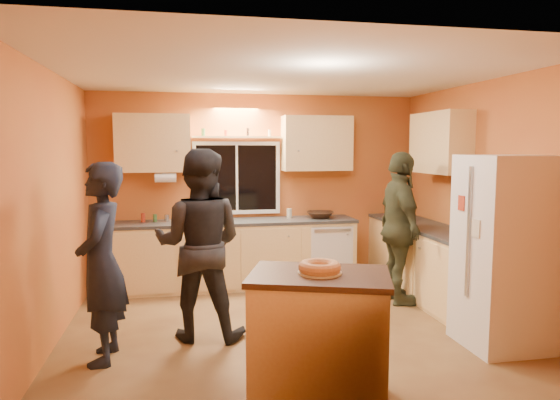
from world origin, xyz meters
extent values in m
plane|color=brown|center=(0.00, 0.00, 0.00)|extent=(4.50, 4.50, 0.00)
cube|color=#C47732|center=(0.00, 2.00, 1.30)|extent=(4.50, 0.04, 2.60)
cube|color=#C47732|center=(0.00, -2.00, 1.30)|extent=(4.50, 0.04, 2.60)
cube|color=#C47732|center=(-2.25, 0.00, 1.30)|extent=(0.04, 4.00, 2.60)
cube|color=#C47732|center=(2.25, 0.00, 1.30)|extent=(0.04, 4.00, 2.60)
cube|color=white|center=(0.00, 0.00, 2.60)|extent=(4.50, 4.00, 0.02)
cube|color=black|center=(-0.30, 1.99, 1.45)|extent=(1.10, 0.02, 0.90)
cube|color=white|center=(-0.30, 1.97, 1.45)|extent=(1.20, 0.04, 1.00)
cube|color=#E2B776|center=(-1.40, 1.83, 1.92)|extent=(0.95, 0.33, 0.75)
cube|color=#E2B776|center=(0.80, 1.83, 1.92)|extent=(0.95, 0.33, 0.75)
cube|color=#E2B776|center=(2.08, 0.80, 1.92)|extent=(0.33, 1.00, 0.75)
cylinder|color=silver|center=(-1.25, 1.72, 1.48)|extent=(0.27, 0.12, 0.12)
cube|color=#E2B776|center=(-0.35, 1.70, 0.43)|extent=(3.20, 0.60, 0.86)
cube|color=#282B2D|center=(-0.35, 1.70, 0.88)|extent=(3.24, 0.62, 0.04)
cube|color=#E2B776|center=(1.95, 1.70, 0.43)|extent=(0.60, 0.60, 0.86)
cube|color=#282B2D|center=(1.95, 1.70, 0.88)|extent=(0.62, 0.62, 0.04)
cube|color=#E2B776|center=(1.95, 0.50, 0.43)|extent=(0.60, 1.80, 0.86)
cube|color=#282B2D|center=(1.95, 0.50, 0.88)|extent=(0.62, 1.84, 0.04)
cube|color=silver|center=(1.89, -0.80, 0.90)|extent=(0.72, 0.70, 1.80)
cube|color=#E2B776|center=(-0.08, -1.49, 0.47)|extent=(1.11, 0.92, 0.93)
cube|color=black|center=(-0.08, -1.49, 0.95)|extent=(1.17, 0.97, 0.04)
torus|color=tan|center=(-0.08, -1.49, 1.01)|extent=(0.31, 0.31, 0.09)
imported|color=black|center=(-1.74, -0.42, 0.87)|extent=(0.43, 0.64, 1.75)
imported|color=black|center=(-0.89, -0.03, 0.93)|extent=(1.05, 0.90, 1.86)
imported|color=#333924|center=(1.50, 0.62, 0.91)|extent=(0.54, 1.10, 1.82)
imported|color=black|center=(0.82, 1.70, 0.95)|extent=(0.45, 0.45, 0.09)
cylinder|color=beige|center=(-0.76, 1.72, 0.99)|extent=(0.14, 0.14, 0.17)
imported|color=gray|center=(2.00, -0.30, 1.07)|extent=(0.34, 0.30, 0.33)
cube|color=#A72F19|center=(1.91, 1.30, 0.94)|extent=(0.18, 0.14, 0.07)
camera|label=1|loc=(-1.04, -4.87, 1.87)|focal=32.00mm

